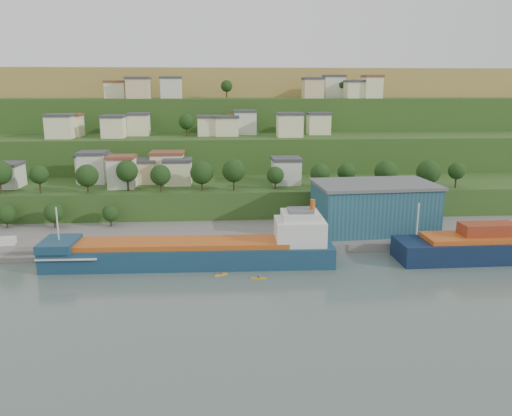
{
  "coord_description": "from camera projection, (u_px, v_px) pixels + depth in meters",
  "views": [
    {
      "loc": [
        -3.42,
        -98.55,
        38.68
      ],
      "look_at": [
        4.36,
        15.0,
        11.51
      ],
      "focal_mm": 35.0,
      "sensor_mm": 36.0,
      "label": 1
    }
  ],
  "objects": [
    {
      "name": "hillside",
      "position": [
        228.0,
        163.0,
        268.52
      ],
      "size": [
        360.0,
        210.84,
        96.0
      ],
      "color": "#284719",
      "rests_on": "ground"
    },
    {
      "name": "kayak_orange",
      "position": [
        221.0,
        274.0,
        106.37
      ],
      "size": [
        2.92,
        1.69,
        0.74
      ],
      "rotation": [
        0.0,
        0.0,
        0.42
      ],
      "color": "orange",
      "rests_on": "ground"
    },
    {
      "name": "pebble_beach",
      "position": [
        13.0,
        251.0,
        122.54
      ],
      "size": [
        40.0,
        18.0,
        2.4
      ],
      "primitive_type": "cube",
      "color": "slate",
      "rests_on": "ground"
    },
    {
      "name": "warehouse",
      "position": [
        374.0,
        206.0,
        132.23
      ],
      "size": [
        32.16,
        20.97,
        12.8
      ],
      "rotation": [
        0.0,
        0.0,
        0.06
      ],
      "color": "#1D4A57",
      "rests_on": "quay"
    },
    {
      "name": "kayak_yellow",
      "position": [
        259.0,
        278.0,
        104.38
      ],
      "size": [
        3.22,
        1.1,
        0.79
      ],
      "rotation": [
        0.0,
        0.0,
        -0.18
      ],
      "color": "gold",
      "rests_on": "ground"
    },
    {
      "name": "cargo_ship_near",
      "position": [
        200.0,
        253.0,
        112.38
      ],
      "size": [
        64.62,
        11.47,
        16.56
      ],
      "rotation": [
        0.0,
        0.0,
        -0.02
      ],
      "color": "#153E51",
      "rests_on": "ground"
    },
    {
      "name": "quay",
      "position": [
        311.0,
        238.0,
        133.34
      ],
      "size": [
        220.0,
        26.0,
        4.0
      ],
      "primitive_type": "cube",
      "color": "slate",
      "rests_on": "ground"
    },
    {
      "name": "caravan",
      "position": [
        3.0,
        243.0,
        120.53
      ],
      "size": [
        5.85,
        2.83,
        2.65
      ],
      "primitive_type": "cube",
      "rotation": [
        0.0,
        0.0,
        0.08
      ],
      "color": "white",
      "rests_on": "pebble_beach"
    },
    {
      "name": "dinghy",
      "position": [
        64.0,
        244.0,
        122.96
      ],
      "size": [
        3.59,
        1.37,
        0.72
      ],
      "primitive_type": "cube",
      "rotation": [
        0.0,
        0.0,
        0.01
      ],
      "color": "silver",
      "rests_on": "pebble_beach"
    },
    {
      "name": "ground",
      "position": [
        240.0,
        278.0,
        104.84
      ],
      "size": [
        500.0,
        500.0,
        0.0
      ],
      "primitive_type": "plane",
      "color": "#47564E",
      "rests_on": "ground"
    }
  ]
}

